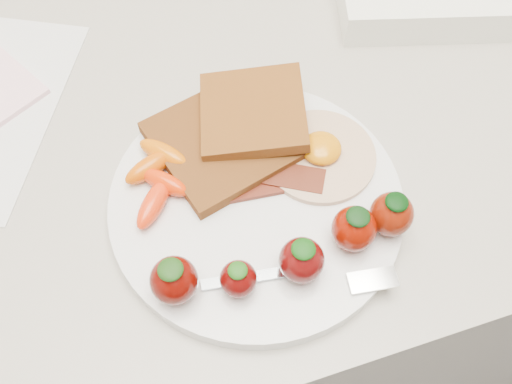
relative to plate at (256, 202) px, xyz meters
name	(u,v)px	position (x,y,z in m)	size (l,w,h in m)	color
counter	(239,266)	(0.01, 0.13, -0.46)	(2.00, 0.60, 0.90)	gray
plate	(256,202)	(0.00, 0.00, 0.00)	(0.27, 0.27, 0.02)	silver
toast_lower	(222,142)	(-0.01, 0.06, 0.02)	(0.12, 0.12, 0.01)	black
toast_upper	(253,112)	(0.02, 0.08, 0.03)	(0.10, 0.10, 0.01)	#4C1806
fried_egg	(320,154)	(0.07, 0.02, 0.01)	(0.11, 0.11, 0.02)	beige
bacon_strips	(259,175)	(0.01, 0.02, 0.01)	(0.12, 0.08, 0.01)	#3E1009
baby_carrots	(158,176)	(-0.08, 0.04, 0.02)	(0.07, 0.10, 0.02)	#C84E02
strawberries	(297,249)	(0.01, -0.07, 0.03)	(0.23, 0.05, 0.05)	#4B0602
fork	(311,278)	(0.02, -0.09, 0.01)	(0.16, 0.06, 0.00)	#ADB8C8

